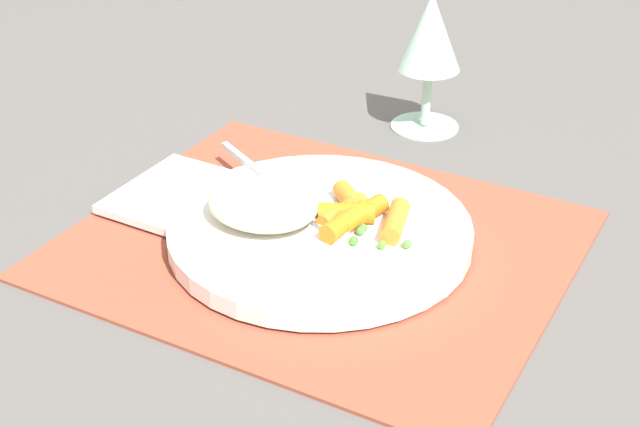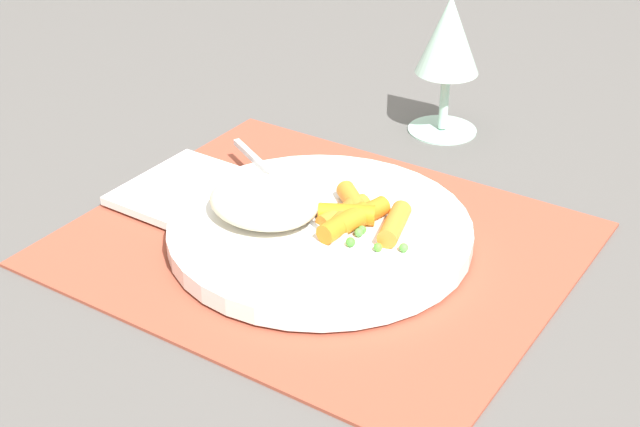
{
  "view_description": "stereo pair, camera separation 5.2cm",
  "coord_description": "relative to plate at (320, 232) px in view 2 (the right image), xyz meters",
  "views": [
    {
      "loc": [
        0.33,
        -0.6,
        0.43
      ],
      "look_at": [
        0.0,
        0.0,
        0.03
      ],
      "focal_mm": 51.83,
      "sensor_mm": 36.0,
      "label": 1
    },
    {
      "loc": [
        0.38,
        -0.57,
        0.43
      ],
      "look_at": [
        0.0,
        0.0,
        0.03
      ],
      "focal_mm": 51.83,
      "sensor_mm": 36.0,
      "label": 2
    }
  ],
  "objects": [
    {
      "name": "plate",
      "position": [
        0.0,
        0.0,
        0.0
      ],
      "size": [
        0.27,
        0.27,
        0.02
      ],
      "primitive_type": "cylinder",
      "color": "white",
      "rests_on": "placemat"
    },
    {
      "name": "pea_scatter",
      "position": [
        0.03,
        0.0,
        0.01
      ],
      "size": [
        0.09,
        0.08,
        0.01
      ],
      "color": "#4C9632",
      "rests_on": "plate"
    },
    {
      "name": "fork",
      "position": [
        -0.04,
        0.02,
        0.01
      ],
      "size": [
        0.19,
        0.11,
        0.01
      ],
      "color": "#BDBDBD",
      "rests_on": "plate"
    },
    {
      "name": "napkin",
      "position": [
        -0.16,
        0.0,
        -0.0
      ],
      "size": [
        0.09,
        0.12,
        0.01
      ],
      "primitive_type": "cube",
      "rotation": [
        0.0,
        0.0,
        -0.01
      ],
      "color": "white",
      "rests_on": "placemat"
    },
    {
      "name": "wine_glass",
      "position": [
        -0.02,
        0.27,
        0.09
      ],
      "size": [
        0.08,
        0.08,
        0.15
      ],
      "color": "#B2E0CC",
      "rests_on": "ground_plane"
    },
    {
      "name": "rice_mound",
      "position": [
        -0.05,
        -0.02,
        0.02
      ],
      "size": [
        0.1,
        0.08,
        0.03
      ],
      "primitive_type": "ellipsoid",
      "color": "beige",
      "rests_on": "plate"
    },
    {
      "name": "placemat",
      "position": [
        0.0,
        0.0,
        -0.01
      ],
      "size": [
        0.42,
        0.35,
        0.01
      ],
      "primitive_type": "cube",
      "color": "#9E4733",
      "rests_on": "ground_plane"
    },
    {
      "name": "ground_plane",
      "position": [
        0.0,
        0.0,
        -0.01
      ],
      "size": [
        2.4,
        2.4,
        0.0
      ],
      "primitive_type": "plane",
      "color": "#565451"
    },
    {
      "name": "carrot_portion",
      "position": [
        0.03,
        0.02,
        0.02
      ],
      "size": [
        0.09,
        0.09,
        0.02
      ],
      "color": "orange",
      "rests_on": "plate"
    }
  ]
}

